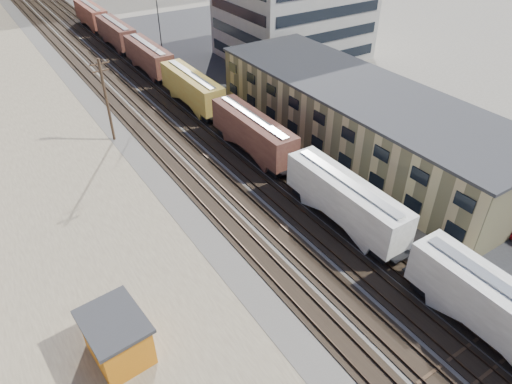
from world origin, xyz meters
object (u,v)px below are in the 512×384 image
utility_pole_north (106,99)px  parked_car_blue (339,72)px  maintenance_shed (117,337)px  freight_train (220,108)px

utility_pole_north → parked_car_blue: size_ratio=2.10×
maintenance_shed → freight_train: bearing=49.0°
freight_train → utility_pole_north: bearing=160.5°
freight_train → parked_car_blue: bearing=12.1°
freight_train → maintenance_shed: bearing=-131.0°
freight_train → utility_pole_north: utility_pole_north is taller
freight_train → parked_car_blue: freight_train is taller
freight_train → utility_pole_north: size_ratio=11.97×
freight_train → parked_car_blue: (24.42, 5.24, -2.13)m
utility_pole_north → parked_car_blue: bearing=1.4°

